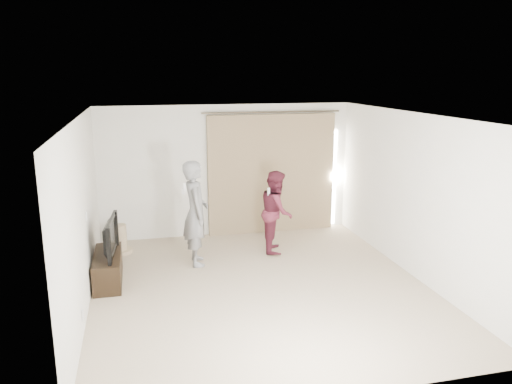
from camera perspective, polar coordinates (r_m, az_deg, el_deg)
floor at (r=7.74m, az=0.57°, el=-10.88°), size 5.50×5.50×0.00m
wall_back at (r=9.92m, az=-3.30°, el=2.46°), size 5.00×0.04×2.60m
wall_left at (r=7.14m, az=-19.29°, el=-2.69°), size 0.04×5.50×2.60m
ceiling at (r=7.08m, az=0.61°, el=8.67°), size 5.00×5.50×0.01m
curtain at (r=10.08m, az=1.90°, el=2.09°), size 2.80×0.11×2.46m
tv_console at (r=8.19m, az=-16.55°, el=-8.34°), size 0.41×1.17×0.45m
tv at (r=8.02m, az=-16.80°, el=-4.93°), size 0.22×1.01×0.58m
scratching_post at (r=9.40m, az=-15.19°, el=-5.48°), size 0.40×0.40×0.53m
person_man at (r=8.45m, az=-6.91°, el=-2.40°), size 0.43×0.66×1.79m
person_woman at (r=9.05m, az=2.37°, el=-2.21°), size 0.73×0.84×1.49m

